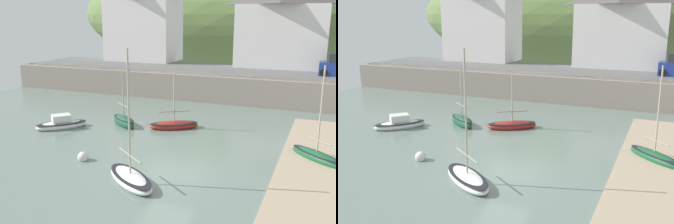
{
  "view_description": "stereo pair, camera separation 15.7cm",
  "coord_description": "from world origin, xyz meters",
  "views": [
    {
      "loc": [
        7.13,
        -16.65,
        7.63
      ],
      "look_at": [
        -2.54,
        6.25,
        1.42
      ],
      "focal_mm": 41.5,
      "sensor_mm": 36.0,
      "label": 1
    },
    {
      "loc": [
        7.27,
        -16.59,
        7.63
      ],
      "look_at": [
        -2.54,
        6.25,
        1.42
      ],
      "focal_mm": 41.5,
      "sensor_mm": 36.0,
      "label": 2
    }
  ],
  "objects": [
    {
      "name": "hillside_backdrop",
      "position": [
        0.6,
        55.2,
        7.78
      ],
      "size": [
        80.0,
        44.0,
        22.22
      ],
      "color": "#5F7941",
      "rests_on": "ground"
    },
    {
      "name": "sailboat_white_hull",
      "position": [
        -2.57,
        7.37,
        0.23
      ],
      "size": [
        3.54,
        2.9,
        3.96
      ],
      "rotation": [
        0.0,
        0.0,
        0.57
      ],
      "color": "maroon",
      "rests_on": "ground"
    },
    {
      "name": "waterfront_building_centre",
      "position": [
        2.19,
        25.2,
        6.42
      ],
      "size": [
        9.22,
        5.36,
        7.93
      ],
      "color": "silver",
      "rests_on": "ground"
    },
    {
      "name": "mooring_buoy",
      "position": [
        -4.78,
        -0.25,
        0.18
      ],
      "size": [
        0.6,
        0.6,
        0.6
      ],
      "color": "silver",
      "rests_on": "ground"
    },
    {
      "name": "quay_seawall",
      "position": [
        0.0,
        17.5,
        1.36
      ],
      "size": [
        48.0,
        9.4,
        2.4
      ],
      "color": "gray",
      "rests_on": "ground"
    },
    {
      "name": "fishing_boat_green",
      "position": [
        -6.16,
        6.69,
        0.3
      ],
      "size": [
        2.85,
        2.46,
        4.17
      ],
      "rotation": [
        0.0,
        0.0,
        -0.64
      ],
      "color": "#1C5136",
      "rests_on": "ground"
    },
    {
      "name": "waterfront_building_left",
      "position": [
        -13.7,
        25.2,
        7.68
      ],
      "size": [
        8.32,
        5.49,
        10.38
      ],
      "color": "silver",
      "rests_on": "ground"
    },
    {
      "name": "sailboat_blue_trim",
      "position": [
        6.84,
        4.61,
        0.26
      ],
      "size": [
        3.16,
        2.96,
        5.32
      ],
      "rotation": [
        0.0,
        0.0,
        -0.73
      ],
      "color": "#1A5432",
      "rests_on": "ground"
    },
    {
      "name": "sailboat_far_left",
      "position": [
        -1.05,
        -1.82,
        0.25
      ],
      "size": [
        3.68,
        3.22,
        6.42
      ],
      "rotation": [
        0.0,
        0.0,
        -0.65
      ],
      "color": "white",
      "rests_on": "ground"
    },
    {
      "name": "sailboat_nearest_shore",
      "position": [
        -9.8,
        4.38,
        0.27
      ],
      "size": [
        3.3,
        3.49,
        1.09
      ],
      "rotation": [
        0.0,
        0.0,
        0.85
      ],
      "color": "white",
      "rests_on": "ground"
    }
  ]
}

